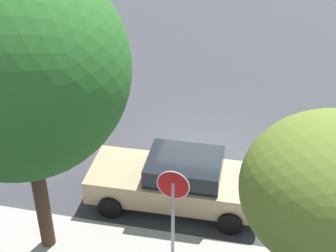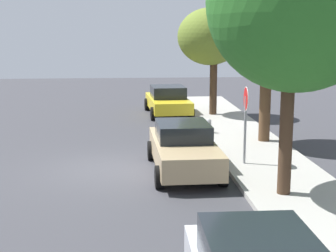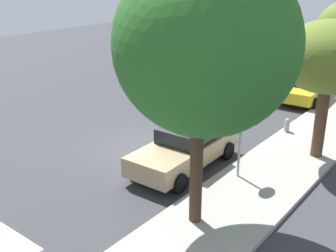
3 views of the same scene
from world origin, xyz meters
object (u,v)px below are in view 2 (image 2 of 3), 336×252
object	(u,v)px
street_tree_mid_block	(297,3)
fire_hydrant	(209,127)
street_tree_near_corner	(268,43)
parked_car_yellow	(168,100)
parked_car_tan	(184,148)
street_tree_far	(210,37)
stop_sign	(246,113)

from	to	relation	value
street_tree_mid_block	fire_hydrant	world-z (taller)	street_tree_mid_block
street_tree_near_corner	street_tree_mid_block	xyz separation A→B (m)	(6.10, -1.00, 1.15)
fire_hydrant	street_tree_mid_block	bearing A→B (deg)	6.22
parked_car_yellow	fire_hydrant	bearing A→B (deg)	12.96
parked_car_tan	fire_hydrant	world-z (taller)	parked_car_tan
parked_car_yellow	street_tree_near_corner	size ratio (longest dim) A/B	0.92
street_tree_near_corner	fire_hydrant	size ratio (longest dim) A/B	7.09
parked_car_yellow	street_tree_far	distance (m)	3.81
parked_car_yellow	street_tree_near_corner	xyz separation A→B (m)	(7.16, 3.10, 3.05)
street_tree_near_corner	fire_hydrant	bearing A→B (deg)	-133.64
street_tree_mid_block	stop_sign	bearing A→B (deg)	-170.55
street_tree_near_corner	street_tree_far	bearing A→B (deg)	-170.16
stop_sign	street_tree_mid_block	world-z (taller)	street_tree_mid_block
parked_car_tan	parked_car_yellow	size ratio (longest dim) A/B	0.99
street_tree_mid_block	fire_hydrant	size ratio (longest dim) A/B	9.98
parked_car_tan	street_tree_near_corner	distance (m)	5.72
stop_sign	fire_hydrant	size ratio (longest dim) A/B	3.59
stop_sign	fire_hydrant	xyz separation A→B (m)	(-4.88, -0.36, -1.39)
parked_car_yellow	fire_hydrant	distance (m)	5.55
parked_car_yellow	street_tree_far	bearing A→B (deg)	69.38
stop_sign	street_tree_near_corner	size ratio (longest dim) A/B	0.51
street_tree_near_corner	street_tree_mid_block	world-z (taller)	street_tree_mid_block
parked_car_tan	street_tree_mid_block	size ratio (longest dim) A/B	0.65
street_tree_near_corner	street_tree_far	size ratio (longest dim) A/B	0.95
parked_car_tan	street_tree_near_corner	size ratio (longest dim) A/B	0.91
parked_car_tan	parked_car_yellow	distance (m)	10.58
stop_sign	street_tree_mid_block	xyz separation A→B (m)	(2.98, 0.50, 3.17)
parked_car_tan	street_tree_far	size ratio (longest dim) A/B	0.87
stop_sign	parked_car_tan	bearing A→B (deg)	-81.43
stop_sign	street_tree_far	distance (m)	9.78
parked_car_tan	street_tree_mid_block	bearing A→B (deg)	42.35
parked_car_tan	fire_hydrant	bearing A→B (deg)	162.90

